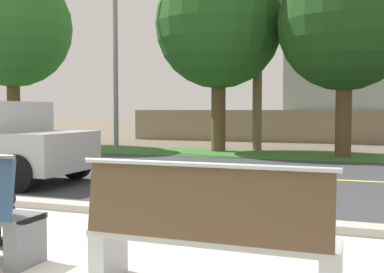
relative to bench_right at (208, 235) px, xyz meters
name	(u,v)px	position (x,y,z in m)	size (l,w,h in m)	color
ground_plane	(257,168)	(-1.28, 7.85, -0.46)	(140.00, 140.00, 0.00)	#665B4C
sidewalk_pavement	(78,265)	(-1.28, 0.25, -0.45)	(44.00, 3.60, 0.01)	beige
curb_edge	(165,214)	(-1.28, 2.20, -0.40)	(44.00, 0.30, 0.11)	#ADA89E
street_asphalt	(243,176)	(-1.28, 6.35, -0.45)	(52.00, 8.00, 0.01)	#383A3D
road_centre_line	(243,175)	(-1.28, 6.35, -0.45)	(48.00, 0.14, 0.01)	#E0CC4C
far_verge_grass	(280,155)	(-1.28, 11.26, -0.45)	(48.00, 2.80, 0.02)	#38702D
bench_right	(208,235)	(0.00, 0.00, 0.00)	(1.88, 0.48, 1.01)	silver
streetlamp	(118,28)	(-6.76, 11.05, 3.72)	(0.24, 2.10, 7.33)	gray
shade_tree_far_left	(13,18)	(-11.60, 11.60, 4.45)	(4.58, 4.58, 7.56)	brown
shade_tree_left	(222,15)	(-3.32, 11.80, 4.06)	(4.22, 4.22, 6.96)	brown
shade_tree_centre	(350,13)	(0.68, 11.10, 3.71)	(3.89, 3.89, 6.41)	brown
garden_wall	(271,126)	(-2.65, 17.21, 0.24)	(13.00, 0.36, 1.40)	gray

